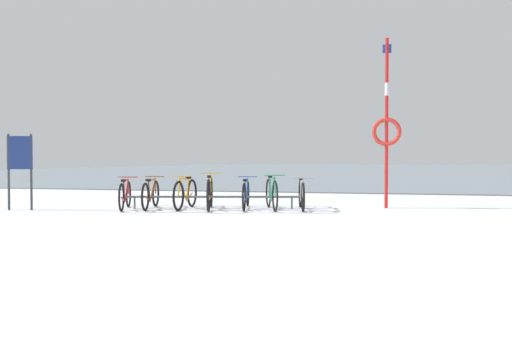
{
  "coord_description": "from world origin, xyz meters",
  "views": [
    {
      "loc": [
        2.02,
        -6.48,
        1.13
      ],
      "look_at": [
        -0.82,
        6.53,
        0.84
      ],
      "focal_mm": 33.33,
      "sensor_mm": 36.0,
      "label": 1
    }
  ],
  "objects": [
    {
      "name": "ground",
      "position": [
        0.0,
        53.9,
        -0.04
      ],
      "size": [
        80.0,
        132.0,
        0.08
      ],
      "color": "white"
    },
    {
      "name": "bike_rack",
      "position": [
        -1.28,
        4.03,
        0.27
      ],
      "size": [
        3.97,
        0.89,
        0.31
      ],
      "color": "#4C5156",
      "rests_on": "ground"
    },
    {
      "name": "bicycle_0",
      "position": [
        -3.22,
        3.49,
        0.34
      ],
      "size": [
        0.64,
        1.55,
        0.74
      ],
      "color": "black",
      "rests_on": "ground"
    },
    {
      "name": "bicycle_1",
      "position": [
        -2.72,
        3.77,
        0.34
      ],
      "size": [
        0.5,
        1.63,
        0.74
      ],
      "color": "black",
      "rests_on": "ground"
    },
    {
      "name": "bicycle_2",
      "position": [
        -1.91,
        3.9,
        0.35
      ],
      "size": [
        0.46,
        1.63,
        0.78
      ],
      "color": "black",
      "rests_on": "ground"
    },
    {
      "name": "bicycle_3",
      "position": [
        -1.32,
        3.88,
        0.38
      ],
      "size": [
        0.59,
        1.73,
        0.84
      ],
      "color": "black",
      "rests_on": "ground"
    },
    {
      "name": "bicycle_4",
      "position": [
        -0.55,
        4.23,
        0.34
      ],
      "size": [
        0.46,
        1.69,
        0.74
      ],
      "color": "black",
      "rests_on": "ground"
    },
    {
      "name": "bicycle_5",
      "position": [
        0.06,
        4.21,
        0.37
      ],
      "size": [
        0.66,
        1.64,
        0.81
      ],
      "color": "black",
      "rests_on": "ground"
    },
    {
      "name": "bicycle_6",
      "position": [
        0.73,
        4.33,
        0.34
      ],
      "size": [
        0.48,
        1.65,
        0.75
      ],
      "color": "black",
      "rests_on": "ground"
    },
    {
      "name": "info_sign",
      "position": [
        -5.49,
        2.87,
        1.15
      ],
      "size": [
        0.54,
        0.19,
        1.72
      ],
      "color": "#33383D",
      "rests_on": "ground"
    },
    {
      "name": "rescue_post",
      "position": [
        2.64,
        5.09,
        1.92
      ],
      "size": [
        0.68,
        0.1,
        3.99
      ],
      "color": "red",
      "rests_on": "ground"
    }
  ]
}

